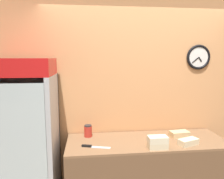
% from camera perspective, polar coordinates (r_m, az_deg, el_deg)
% --- Properties ---
extents(wall_back, '(5.20, 0.09, 2.70)m').
position_cam_1_polar(wall_back, '(2.92, 7.39, -2.06)').
color(wall_back, tan).
rests_on(wall_back, ground_plane).
extents(prep_counter, '(1.88, 0.66, 0.90)m').
position_cam_1_polar(prep_counter, '(2.88, 8.90, -21.38)').
color(prep_counter, brown).
rests_on(prep_counter, ground_plane).
extents(beverage_cooler, '(0.70, 0.65, 1.87)m').
position_cam_1_polar(beverage_cooler, '(2.70, -21.82, -10.81)').
color(beverage_cooler, '#B2B7BC').
rests_on(beverage_cooler, ground_plane).
extents(sandwich_stack_bottom, '(0.21, 0.12, 0.07)m').
position_cam_1_polar(sandwich_stack_bottom, '(2.47, 11.81, -14.12)').
color(sandwich_stack_bottom, beige).
rests_on(sandwich_stack_bottom, prep_counter).
extents(sandwich_stack_middle, '(0.21, 0.12, 0.07)m').
position_cam_1_polar(sandwich_stack_middle, '(2.45, 11.86, -12.64)').
color(sandwich_stack_middle, beige).
rests_on(sandwich_stack_middle, sandwich_stack_bottom).
extents(sandwich_flat_left, '(0.25, 0.18, 0.07)m').
position_cam_1_polar(sandwich_flat_left, '(2.66, 19.33, -12.79)').
color(sandwich_flat_left, beige).
rests_on(sandwich_flat_left, prep_counter).
extents(sandwich_flat_right, '(0.24, 0.15, 0.07)m').
position_cam_1_polar(sandwich_flat_right, '(2.88, 17.21, -11.02)').
color(sandwich_flat_right, tan).
rests_on(sandwich_flat_right, prep_counter).
extents(chefs_knife, '(0.32, 0.11, 0.02)m').
position_cam_1_polar(chefs_knife, '(2.48, -5.27, -14.60)').
color(chefs_knife, silver).
rests_on(chefs_knife, prep_counter).
extents(condiment_jar, '(0.10, 0.10, 0.15)m').
position_cam_1_polar(condiment_jar, '(2.76, -6.28, -10.71)').
color(condiment_jar, '#B72D23').
rests_on(condiment_jar, prep_counter).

